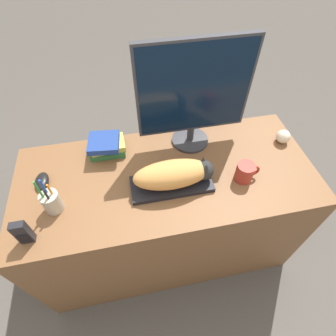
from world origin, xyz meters
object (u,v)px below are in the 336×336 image
object	(u,v)px
pen_cup	(52,201)
phone	(23,233)
book_stack	(106,146)
baseball	(283,137)
monitor	(194,93)
coffee_mug	(245,172)
cat	(176,174)
keyboard	(172,184)
computer_mouse	(42,181)

from	to	relation	value
pen_cup	phone	bearing A→B (deg)	-125.87
phone	book_stack	size ratio (longest dim) A/B	0.68
pen_cup	baseball	world-z (taller)	pen_cup
monitor	phone	world-z (taller)	monitor
monitor	coffee_mug	world-z (taller)	monitor
baseball	phone	bearing A→B (deg)	-165.77
monitor	book_stack	bearing A→B (deg)	179.10
cat	keyboard	bearing A→B (deg)	-180.00
monitor	computer_mouse	world-z (taller)	monitor
cat	monitor	bearing A→B (deg)	62.53
computer_mouse	coffee_mug	size ratio (longest dim) A/B	0.91
pen_cup	baseball	distance (m)	1.20
phone	computer_mouse	bearing A→B (deg)	84.60
baseball	phone	size ratio (longest dim) A/B	0.57
cat	phone	bearing A→B (deg)	-166.82
baseball	phone	world-z (taller)	phone
book_stack	monitor	bearing A→B (deg)	-0.90
cat	monitor	size ratio (longest dim) A/B	0.67
baseball	keyboard	bearing A→B (deg)	-165.11
keyboard	book_stack	size ratio (longest dim) A/B	2.04
cat	computer_mouse	world-z (taller)	cat
computer_mouse	book_stack	bearing A→B (deg)	24.78
cat	book_stack	size ratio (longest dim) A/B	1.99
keyboard	computer_mouse	xyz separation A→B (m)	(-0.60, 0.14, 0.01)
monitor	computer_mouse	size ratio (longest dim) A/B	5.21
book_stack	computer_mouse	bearing A→B (deg)	-155.22
baseball	phone	xyz separation A→B (m)	(-1.28, -0.33, 0.03)
keyboard	book_stack	bearing A→B (deg)	135.34
computer_mouse	book_stack	distance (m)	0.35
computer_mouse	book_stack	world-z (taller)	book_stack
cat	book_stack	world-z (taller)	cat
pen_cup	book_stack	size ratio (longest dim) A/B	1.10
pen_cup	cat	bearing A→B (deg)	1.93
cat	computer_mouse	distance (m)	0.64
phone	baseball	bearing A→B (deg)	14.23
monitor	phone	bearing A→B (deg)	-151.66
phone	book_stack	distance (m)	0.55
pen_cup	coffee_mug	bearing A→B (deg)	-0.51
cat	coffee_mug	bearing A→B (deg)	-4.57
book_stack	keyboard	bearing A→B (deg)	-44.66
baseball	pen_cup	bearing A→B (deg)	-170.80
coffee_mug	phone	size ratio (longest dim) A/B	0.92
pen_cup	book_stack	world-z (taller)	pen_cup
cat	baseball	distance (m)	0.66
computer_mouse	coffee_mug	bearing A→B (deg)	-9.66
coffee_mug	computer_mouse	bearing A→B (deg)	170.34
baseball	book_stack	size ratio (longest dim) A/B	0.39
baseball	coffee_mug	bearing A→B (deg)	-146.50
keyboard	phone	size ratio (longest dim) A/B	3.00
keyboard	pen_cup	bearing A→B (deg)	-178.00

